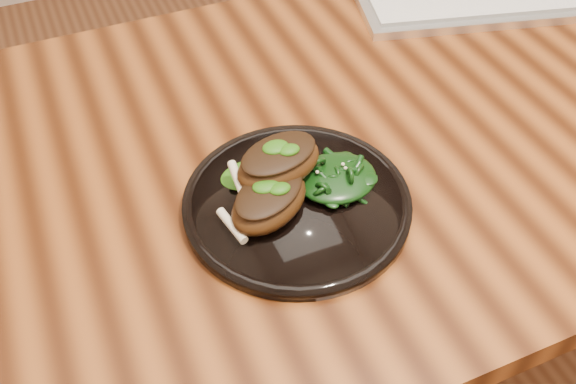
# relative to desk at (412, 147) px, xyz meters

# --- Properties ---
(desk) EXTENTS (1.60, 0.80, 0.75)m
(desk) POSITION_rel_desk_xyz_m (0.00, 0.00, 0.00)
(desk) COLOR #371606
(desk) RESTS_ON ground
(plate) EXTENTS (0.28, 0.28, 0.02)m
(plate) POSITION_rel_desk_xyz_m (-0.25, -0.12, 0.09)
(plate) COLOR black
(plate) RESTS_ON desk
(lamb_chop_front) EXTENTS (0.13, 0.12, 0.05)m
(lamb_chop_front) POSITION_rel_desk_xyz_m (-0.29, -0.13, 0.12)
(lamb_chop_front) COLOR #41220C
(lamb_chop_front) RESTS_ON plate
(lamb_chop_back) EXTENTS (0.13, 0.10, 0.05)m
(lamb_chop_back) POSITION_rel_desk_xyz_m (-0.26, -0.09, 0.14)
(lamb_chop_back) COLOR #41220C
(lamb_chop_back) RESTS_ON plate
(herb_smear) EXTENTS (0.08, 0.06, 0.01)m
(herb_smear) POSITION_rel_desk_xyz_m (-0.29, -0.06, 0.10)
(herb_smear) COLOR #164807
(herb_smear) RESTS_ON plate
(greens_heap) EXTENTS (0.10, 0.10, 0.04)m
(greens_heap) POSITION_rel_desk_xyz_m (-0.19, -0.11, 0.12)
(greens_heap) COLOR black
(greens_heap) RESTS_ON plate
(keyboard) EXTENTS (0.48, 0.25, 0.02)m
(keyboard) POSITION_rel_desk_xyz_m (0.26, 0.19, 0.09)
(keyboard) COLOR silver
(keyboard) RESTS_ON desk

